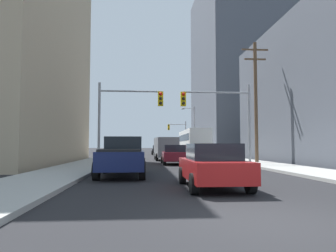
{
  "coord_description": "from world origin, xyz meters",
  "views": [
    {
      "loc": [
        -2.37,
        -5.77,
        1.45
      ],
      "look_at": [
        0.0,
        23.68,
        3.33
      ],
      "focal_mm": 33.24,
      "sensor_mm": 36.0,
      "label": 1
    }
  ],
  "objects_px": {
    "sedan_red": "(213,166)",
    "sedan_white": "(171,149)",
    "sedan_black": "(158,150)",
    "cargo_van_grey": "(166,147)",
    "traffic_signal_near_right": "(219,110)",
    "sedan_silver": "(222,155)",
    "traffic_signal_far_right": "(178,132)",
    "city_bus": "(193,142)",
    "traffic_signal_near_left": "(128,109)",
    "sedan_maroon": "(174,154)",
    "pickup_truck_navy": "(122,156)"
  },
  "relations": [
    {
      "from": "sedan_red",
      "to": "sedan_silver",
      "type": "distance_m",
      "value": 12.19
    },
    {
      "from": "cargo_van_grey",
      "to": "traffic_signal_far_right",
      "type": "relative_size",
      "value": 0.88
    },
    {
      "from": "sedan_silver",
      "to": "traffic_signal_near_left",
      "type": "bearing_deg",
      "value": 178.21
    },
    {
      "from": "sedan_maroon",
      "to": "sedan_silver",
      "type": "bearing_deg",
      "value": -31.38
    },
    {
      "from": "sedan_silver",
      "to": "traffic_signal_far_right",
      "type": "xyz_separation_m",
      "value": [
        0.67,
        34.74,
        3.25
      ]
    },
    {
      "from": "cargo_van_grey",
      "to": "sedan_maroon",
      "type": "distance_m",
      "value": 7.01
    },
    {
      "from": "traffic_signal_near_left",
      "to": "traffic_signal_near_right",
      "type": "bearing_deg",
      "value": 0.0
    },
    {
      "from": "city_bus",
      "to": "traffic_signal_near_right",
      "type": "bearing_deg",
      "value": -92.76
    },
    {
      "from": "sedan_maroon",
      "to": "traffic_signal_far_right",
      "type": "xyz_separation_m",
      "value": [
        3.98,
        32.73,
        3.25
      ]
    },
    {
      "from": "sedan_silver",
      "to": "traffic_signal_near_right",
      "type": "xyz_separation_m",
      "value": [
        -0.16,
        0.22,
        3.34
      ]
    },
    {
      "from": "pickup_truck_navy",
      "to": "traffic_signal_far_right",
      "type": "distance_m",
      "value": 42.56
    },
    {
      "from": "cargo_van_grey",
      "to": "traffic_signal_near_right",
      "type": "relative_size",
      "value": 0.88
    },
    {
      "from": "cargo_van_grey",
      "to": "sedan_black",
      "type": "bearing_deg",
      "value": 89.73
    },
    {
      "from": "sedan_red",
      "to": "sedan_white",
      "type": "height_order",
      "value": "same"
    },
    {
      "from": "sedan_silver",
      "to": "traffic_signal_far_right",
      "type": "bearing_deg",
      "value": 88.9
    },
    {
      "from": "pickup_truck_navy",
      "to": "sedan_black",
      "type": "distance_m",
      "value": 35.13
    },
    {
      "from": "sedan_black",
      "to": "traffic_signal_near_left",
      "type": "xyz_separation_m",
      "value": [
        -3.48,
        -27.7,
        3.31
      ]
    },
    {
      "from": "city_bus",
      "to": "sedan_silver",
      "type": "xyz_separation_m",
      "value": [
        -0.64,
        -16.92,
        -1.16
      ]
    },
    {
      "from": "city_bus",
      "to": "traffic_signal_near_left",
      "type": "xyz_separation_m",
      "value": [
        -7.51,
        -16.7,
        2.16
      ]
    },
    {
      "from": "pickup_truck_navy",
      "to": "sedan_silver",
      "type": "xyz_separation_m",
      "value": [
        6.75,
        7.05,
        -0.16
      ]
    },
    {
      "from": "sedan_red",
      "to": "traffic_signal_far_right",
      "type": "bearing_deg",
      "value": 85.01
    },
    {
      "from": "sedan_red",
      "to": "traffic_signal_near_right",
      "type": "xyz_separation_m",
      "value": [
        3.22,
        11.93,
        3.34
      ]
    },
    {
      "from": "traffic_signal_near_right",
      "to": "sedan_black",
      "type": "bearing_deg",
      "value": 96.64
    },
    {
      "from": "traffic_signal_near_right",
      "to": "sedan_maroon",
      "type": "bearing_deg",
      "value": 150.2
    },
    {
      "from": "sedan_white",
      "to": "traffic_signal_near_left",
      "type": "xyz_separation_m",
      "value": [
        -6.67,
        -38.76,
        3.31
      ]
    },
    {
      "from": "sedan_red",
      "to": "traffic_signal_near_left",
      "type": "xyz_separation_m",
      "value": [
        -3.49,
        11.92,
        3.31
      ]
    },
    {
      "from": "sedan_silver",
      "to": "traffic_signal_near_right",
      "type": "height_order",
      "value": "traffic_signal_near_right"
    },
    {
      "from": "sedan_maroon",
      "to": "traffic_signal_near_left",
      "type": "xyz_separation_m",
      "value": [
        -3.56,
        -1.8,
        3.31
      ]
    },
    {
      "from": "sedan_silver",
      "to": "sedan_maroon",
      "type": "distance_m",
      "value": 3.88
    },
    {
      "from": "sedan_silver",
      "to": "sedan_white",
      "type": "relative_size",
      "value": 0.99
    },
    {
      "from": "traffic_signal_near_right",
      "to": "sedan_silver",
      "type": "bearing_deg",
      "value": -53.13
    },
    {
      "from": "sedan_maroon",
      "to": "sedan_white",
      "type": "xyz_separation_m",
      "value": [
        3.11,
        36.96,
        0.0
      ]
    },
    {
      "from": "sedan_red",
      "to": "sedan_silver",
      "type": "bearing_deg",
      "value": 73.87
    },
    {
      "from": "sedan_red",
      "to": "sedan_black",
      "type": "xyz_separation_m",
      "value": [
        -0.0,
        39.63,
        0.0
      ]
    },
    {
      "from": "cargo_van_grey",
      "to": "sedan_maroon",
      "type": "xyz_separation_m",
      "value": [
        0.17,
        -6.99,
        -0.52
      ]
    },
    {
      "from": "pickup_truck_navy",
      "to": "traffic_signal_near_left",
      "type": "xyz_separation_m",
      "value": [
        -0.12,
        7.26,
        3.15
      ]
    },
    {
      "from": "city_bus",
      "to": "cargo_van_grey",
      "type": "relative_size",
      "value": 2.18
    },
    {
      "from": "city_bus",
      "to": "sedan_black",
      "type": "distance_m",
      "value": 11.77
    },
    {
      "from": "sedan_silver",
      "to": "traffic_signal_near_left",
      "type": "distance_m",
      "value": 7.63
    },
    {
      "from": "sedan_black",
      "to": "traffic_signal_near_left",
      "type": "relative_size",
      "value": 0.7
    },
    {
      "from": "city_bus",
      "to": "sedan_silver",
      "type": "bearing_deg",
      "value": -92.17
    },
    {
      "from": "sedan_white",
      "to": "sedan_maroon",
      "type": "bearing_deg",
      "value": -94.81
    },
    {
      "from": "sedan_red",
      "to": "traffic_signal_far_right",
      "type": "height_order",
      "value": "traffic_signal_far_right"
    },
    {
      "from": "city_bus",
      "to": "sedan_red",
      "type": "bearing_deg",
      "value": -98.01
    },
    {
      "from": "cargo_van_grey",
      "to": "sedan_white",
      "type": "bearing_deg",
      "value": 83.76
    },
    {
      "from": "sedan_white",
      "to": "pickup_truck_navy",
      "type": "bearing_deg",
      "value": -98.1
    },
    {
      "from": "cargo_van_grey",
      "to": "sedan_white",
      "type": "distance_m",
      "value": 30.15
    },
    {
      "from": "pickup_truck_navy",
      "to": "cargo_van_grey",
      "type": "xyz_separation_m",
      "value": [
        3.27,
        16.06,
        0.35
      ]
    },
    {
      "from": "traffic_signal_near_left",
      "to": "sedan_silver",
      "type": "bearing_deg",
      "value": -1.79
    },
    {
      "from": "sedan_white",
      "to": "traffic_signal_near_left",
      "type": "distance_m",
      "value": 39.47
    }
  ]
}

